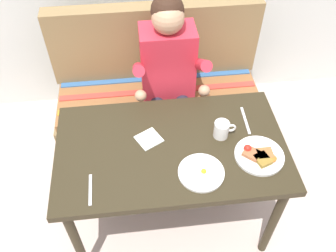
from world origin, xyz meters
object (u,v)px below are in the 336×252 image
Objects in this scene: plate_breakfast at (259,155)px; coffee_mug at (222,129)px; person at (169,71)px; table at (171,156)px; plate_eggs at (201,172)px; napkin at (149,139)px; couch at (159,100)px; fork at (90,190)px; knife at (245,120)px.

plate_breakfast is 0.23m from coffee_mug.
person reaches higher than coffee_mug.
person reaches higher than table.
plate_eggs is 1.91× the size of napkin.
couch reaches higher than table.
coffee_mug reaches higher than plate_breakfast.
table is 7.06× the size of fork.
coffee_mug reaches higher than napkin.
plate_breakfast reaches higher than knife.
person reaches higher than napkin.
plate_eggs is 0.28m from coffee_mug.
knife is (0.84, 0.35, 0.00)m from fork.
fork is at bearing -151.72° from table.
couch is 8.47× the size of fork.
couch is at bearing 90.00° from table.
napkin is at bearing 133.79° from plate_eggs.
knife is (0.43, -0.63, 0.40)m from couch.
coffee_mug is at bearing 8.87° from table.
couch reaches higher than knife.
fork is at bearing -176.48° from plate_eggs.
table is at bearing -95.46° from person.
coffee_mug is (0.27, -0.72, 0.45)m from couch.
table is 0.46m from knife.
table is 5.29× the size of plate_eggs.
plate_eggs is 1.13× the size of knife.
napkin is at bearing -170.44° from knife.
fork is at bearing -119.94° from person.
knife is (0.37, -0.46, -0.01)m from person.
plate_breakfast reaches higher than napkin.
napkin is at bearing 177.64° from coffee_mug.
person is at bearing 72.40° from napkin.
coffee_mug is 0.19m from knife.
fork is 0.91m from knife.
couch is at bearing 80.97° from napkin.
person is 0.78m from plate_eggs.
person is 6.06× the size of knife.
plate_breakfast is 0.25m from knife.
napkin is (-0.17, -0.53, -0.01)m from person.
couch is 12.14× the size of napkin.
person is at bearing 117.78° from plate_breakfast.
person is at bearing 84.54° from table.
plate_eggs is 0.44m from knife.
couch is 1.07m from plate_breakfast.
knife is (0.43, 0.13, 0.08)m from table.
table is at bearing 123.35° from plate_eggs.
person is 10.27× the size of coffee_mug.
knife is at bearing 29.61° from coffee_mug.
table is 0.60m from person.
napkin is 0.41m from fork.
coffee_mug is 0.73m from fork.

